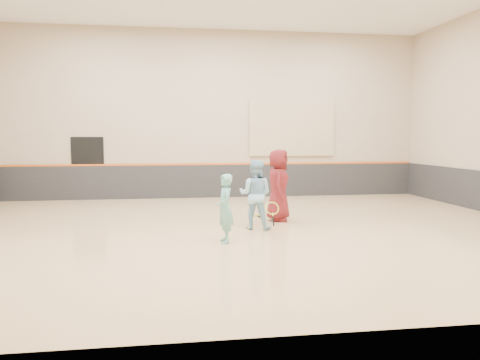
{
  "coord_description": "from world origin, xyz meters",
  "views": [
    {
      "loc": [
        -1.59,
        -10.89,
        2.21
      ],
      "look_at": [
        0.06,
        0.4,
        1.15
      ],
      "focal_mm": 35.0,
      "sensor_mm": 36.0,
      "label": 1
    }
  ],
  "objects": [
    {
      "name": "girl",
      "position": [
        -0.51,
        -1.32,
        0.72
      ],
      "size": [
        0.37,
        0.54,
        1.44
      ],
      "primitive_type": "imported",
      "rotation": [
        0.0,
        0.0,
        -1.52
      ],
      "color": "#69B6AB",
      "rests_on": "floor"
    },
    {
      "name": "room",
      "position": [
        0.0,
        0.0,
        0.81
      ],
      "size": [
        15.04,
        12.04,
        6.22
      ],
      "color": "tan",
      "rests_on": "ground"
    },
    {
      "name": "spare_racket",
      "position": [
        0.69,
        1.86,
        0.03
      ],
      "size": [
        0.7,
        0.7,
        0.05
      ],
      "primitive_type": null,
      "color": "#A2B928",
      "rests_on": "floor"
    },
    {
      "name": "ball_in_hand",
      "position": [
        1.27,
        0.87,
        1.2
      ],
      "size": [
        0.07,
        0.07,
        0.07
      ],
      "primitive_type": "sphere",
      "color": "gold",
      "rests_on": "young_man"
    },
    {
      "name": "ball_beside_spare",
      "position": [
        0.95,
        1.99,
        0.03
      ],
      "size": [
        0.07,
        0.07,
        0.07
      ],
      "primitive_type": "sphere",
      "color": "#BFDD33",
      "rests_on": "floor"
    },
    {
      "name": "instructor",
      "position": [
        0.37,
        0.04,
        0.83
      ],
      "size": [
        0.99,
        0.89,
        1.66
      ],
      "primitive_type": "imported",
      "rotation": [
        0.0,
        0.0,
        2.75
      ],
      "color": "#94C7E5",
      "rests_on": "floor"
    },
    {
      "name": "acoustic_panel",
      "position": [
        2.8,
        5.95,
        2.5
      ],
      "size": [
        3.2,
        0.08,
        2.0
      ],
      "primitive_type": "cube",
      "color": "tan",
      "rests_on": "wall_back"
    },
    {
      "name": "held_racket",
      "position": [
        0.7,
        -0.36,
        0.55
      ],
      "size": [
        0.38,
        0.38,
        0.64
      ],
      "primitive_type": null,
      "color": "#C8E832",
      "rests_on": "instructor"
    },
    {
      "name": "doorway",
      "position": [
        -4.5,
        5.98,
        1.1
      ],
      "size": [
        1.1,
        0.05,
        2.2
      ],
      "primitive_type": "cube",
      "color": "black",
      "rests_on": "floor"
    },
    {
      "name": "young_man",
      "position": [
        1.16,
        1.04,
        0.94
      ],
      "size": [
        0.79,
        1.03,
        1.88
      ],
      "primitive_type": "imported",
      "rotation": [
        0.0,
        0.0,
        1.34
      ],
      "color": "maroon",
      "rests_on": "floor"
    },
    {
      "name": "wainscot_back",
      "position": [
        0.0,
        5.97,
        0.6
      ],
      "size": [
        14.9,
        0.04,
        1.2
      ],
      "primitive_type": "cube",
      "color": "#232326",
      "rests_on": "floor"
    },
    {
      "name": "ball_under_racket",
      "position": [
        0.21,
        -0.03,
        0.03
      ],
      "size": [
        0.07,
        0.07,
        0.07
      ],
      "primitive_type": "sphere",
      "color": "#BED231",
      "rests_on": "floor"
    },
    {
      "name": "accent_stripe",
      "position": [
        0.0,
        5.96,
        1.22
      ],
      "size": [
        14.9,
        0.03,
        0.06
      ],
      "primitive_type": "cube",
      "color": "#D85914",
      "rests_on": "wall_back"
    }
  ]
}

